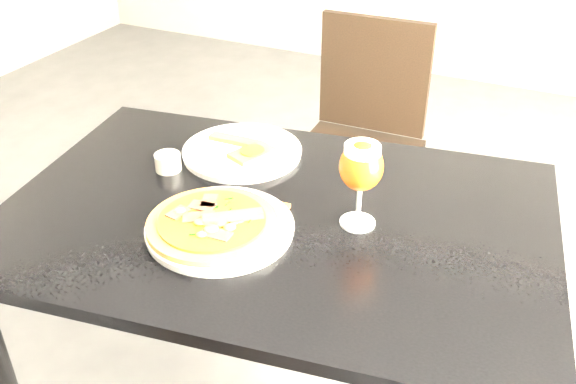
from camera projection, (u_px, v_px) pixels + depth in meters
The scene contains 9 objects.
dining_table at pixel (276, 245), 1.46m from camera, with size 1.30×0.97×0.75m.
chair_far at pixel (360, 139), 2.27m from camera, with size 0.42×0.42×0.89m.
plate_main at pixel (220, 228), 1.34m from camera, with size 0.31×0.31×0.02m, color white.
pizza at pixel (213, 222), 1.33m from camera, with size 0.27×0.27×0.03m.
plate_second at pixel (242, 152), 1.63m from camera, with size 0.30×0.30×0.02m, color white.
crust_scraps at pixel (246, 148), 1.61m from camera, with size 0.19×0.13×0.02m.
loose_crust at pixel (264, 203), 1.43m from camera, with size 0.12×0.03×0.01m, color #A05A26.
sauce_cup at pixel (168, 161), 1.56m from camera, with size 0.06×0.06×0.04m.
beer_glass at pixel (361, 167), 1.30m from camera, with size 0.09×0.09×0.19m.
Camera 1 is at (0.78, -0.91, 1.54)m, focal length 40.00 mm.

